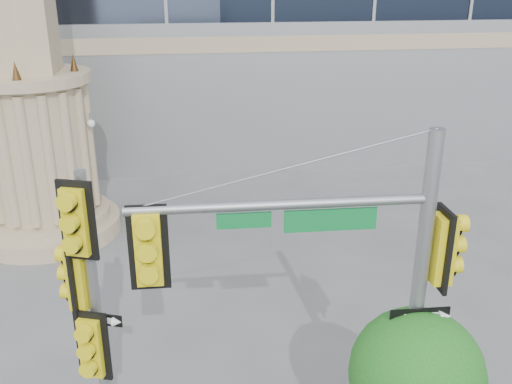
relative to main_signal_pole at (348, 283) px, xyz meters
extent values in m
cylinder|color=tan|center=(-6.47, 10.47, -3.40)|extent=(4.40, 4.40, 0.50)
cylinder|color=tan|center=(-6.47, 10.47, -3.00)|extent=(3.80, 3.80, 0.30)
cylinder|color=tan|center=(-6.47, 10.47, -0.85)|extent=(3.00, 3.00, 4.00)
cylinder|color=tan|center=(-6.47, 10.47, 1.30)|extent=(3.50, 3.50, 0.30)
cone|color=#472D14|center=(-5.17, 10.47, 1.70)|extent=(0.24, 0.24, 0.50)
cylinder|color=slate|center=(1.06, -0.03, -0.70)|extent=(0.22, 0.22, 5.89)
cylinder|color=slate|center=(-1.00, 0.04, 1.26)|extent=(4.13, 0.27, 0.14)
cube|color=#0D7130|center=(-0.31, -0.01, 1.01)|extent=(1.28, 0.08, 0.31)
cube|color=yellow|center=(-2.76, 0.09, 0.72)|extent=(0.55, 0.29, 1.23)
cube|color=yellow|center=(1.34, -0.04, 0.47)|extent=(0.29, 0.55, 1.23)
cube|color=black|center=(1.06, -0.17, -0.56)|extent=(0.90, 0.06, 0.29)
cube|color=#A8160F|center=(1.06, -0.17, -1.24)|extent=(0.32, 0.04, 0.45)
cylinder|color=slate|center=(-3.77, 1.39, -1.12)|extent=(0.18, 0.18, 5.06)
cube|color=yellow|center=(-3.84, 1.18, 0.70)|extent=(0.62, 0.45, 1.27)
cube|color=yellow|center=(-3.98, 1.47, -0.41)|extent=(0.45, 0.62, 1.27)
cube|color=yellow|center=(-3.84, 1.18, -1.52)|extent=(0.62, 0.45, 1.27)
cube|color=black|center=(-3.63, 1.22, -1.07)|extent=(0.60, 0.24, 0.20)
sphere|color=#145919|center=(1.03, -0.33, -1.45)|extent=(2.01, 2.01, 2.01)
sphere|color=#145919|center=(1.46, -0.09, -1.74)|extent=(1.24, 1.24, 1.24)
camera|label=1|loc=(-2.32, -6.85, 4.15)|focal=40.00mm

